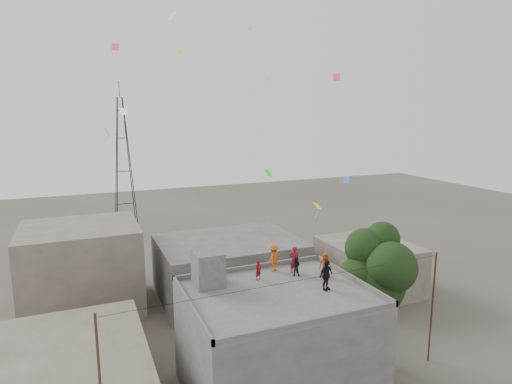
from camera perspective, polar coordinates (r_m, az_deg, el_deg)
main_building at (r=25.80m, az=2.79°, el=-19.50°), size 10.00×8.00×6.10m
parapet at (r=24.35m, az=2.86°, el=-12.96°), size 10.00×8.00×0.30m
stair_head_box at (r=25.23m, az=-6.41°, el=-10.08°), size 1.60×1.80×2.00m
neighbor_north at (r=38.50m, az=-3.62°, el=-9.95°), size 12.00×9.00×5.00m
neighbor_northwest at (r=38.19m, az=-22.19°, el=-9.31°), size 9.00×8.00×7.00m
neighbor_east at (r=40.73m, az=14.74°, el=-9.57°), size 7.00×8.00×4.40m
tree at (r=28.60m, az=15.96°, el=-10.04°), size 4.90×4.60×9.10m
utility_line at (r=24.64m, az=5.24°, el=-19.00°), size 20.12×0.62×7.40m
transmission_tower at (r=60.77m, az=-17.27°, el=3.55°), size 2.97×2.97×20.01m
person_red_adult at (r=27.05m, az=5.11°, el=-8.95°), size 0.72×0.58×1.71m
person_orange_child at (r=26.61m, az=9.21°, el=-9.58°), size 0.88×0.76×1.53m
person_dark_child at (r=26.68m, az=5.31°, el=-9.83°), size 0.73×0.69×1.18m
person_dark_adult at (r=24.74m, az=9.33°, el=-10.88°), size 1.11×0.72×1.76m
person_orange_adult at (r=27.22m, az=2.36°, el=-8.77°), size 1.28×1.07×1.72m
person_red_child at (r=25.91m, az=0.32°, el=-10.35°), size 0.54×0.47×1.24m
kites at (r=29.14m, az=-2.31°, el=10.30°), size 16.39×14.69×12.87m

